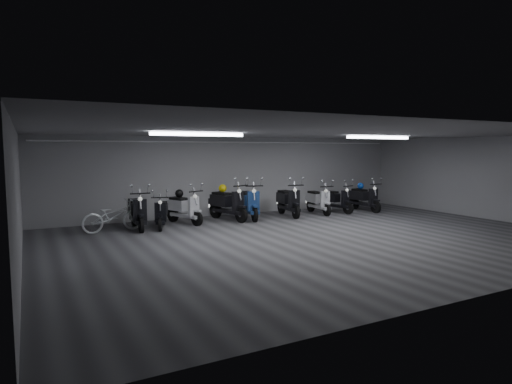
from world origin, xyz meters
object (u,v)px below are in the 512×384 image
scooter_3 (228,198)px  scooter_5 (288,196)px  scooter_1 (161,208)px  scooter_8 (365,194)px  bicycle (113,212)px  helmet_0 (361,186)px  scooter_2 (184,203)px  scooter_0 (137,206)px  helmet_1 (179,193)px  scooter_4 (249,198)px  scooter_6 (319,196)px  scooter_7 (336,196)px  helmet_2 (223,188)px

scooter_3 → scooter_5: size_ratio=1.04×
scooter_1 → scooter_8: (7.90, -0.10, 0.06)m
bicycle → helmet_0: bicycle is taller
helmet_0 → scooter_8: bearing=-89.5°
scooter_2 → bicycle: scooter_2 is taller
scooter_0 → helmet_1: (1.46, 0.51, 0.26)m
scooter_3 → scooter_1: bearing=173.5°
helmet_1 → scooter_4: bearing=-7.6°
scooter_1 → scooter_4: bearing=25.6°
scooter_6 → bicycle: size_ratio=1.01×
scooter_7 → helmet_2: scooter_7 is taller
scooter_5 → helmet_2: size_ratio=7.02×
scooter_6 → scooter_8: size_ratio=0.97×
scooter_0 → scooter_7: (7.40, 0.02, -0.06)m
scooter_3 → scooter_4: (0.77, -0.06, -0.01)m
scooter_1 → scooter_6: bearing=21.4°
scooter_0 → scooter_4: 3.83m
scooter_3 → scooter_4: scooter_3 is taller
scooter_0 → scooter_5: (5.33, 0.09, 0.01)m
helmet_1 → scooter_6: bearing=-5.3°
scooter_5 → scooter_6: 1.27m
scooter_0 → bicycle: size_ratio=1.08×
scooter_2 → scooter_4: scooter_4 is taller
helmet_0 → scooter_3: bearing=177.8°
scooter_2 → helmet_1: size_ratio=6.79×
scooter_2 → scooter_4: (2.28, -0.08, 0.06)m
scooter_0 → scooter_6: size_ratio=1.07×
helmet_0 → helmet_2: (-5.61, 0.48, 0.10)m
bicycle → helmet_0: bearing=-98.0°
helmet_0 → helmet_1: helmet_1 is taller
scooter_4 → helmet_1: 2.40m
scooter_8 → helmet_0: scooter_8 is taller
scooter_0 → scooter_3: size_ratio=0.94×
scooter_1 → scooter_5: bearing=22.5°
scooter_8 → helmet_2: scooter_8 is taller
helmet_1 → bicycle: bearing=-165.7°
scooter_4 → scooter_6: size_ratio=1.12×
scooter_5 → helmet_1: (-3.87, 0.42, 0.25)m
scooter_3 → scooter_5: bearing=-19.7°
scooter_5 → helmet_1: scooter_5 is taller
scooter_0 → scooter_6: scooter_0 is taller
scooter_4 → scooter_8: (4.77, -0.40, -0.06)m
helmet_1 → scooter_0: bearing=-160.7°
scooter_0 → bicycle: bearing=-173.7°
scooter_2 → scooter_4: 2.28m
scooter_3 → scooter_6: size_ratio=1.14×
scooter_2 → bicycle: size_ratio=1.03×
bicycle → scooter_0: bearing=-95.4°
bicycle → scooter_7: bearing=-98.1°
scooter_6 → scooter_7: size_ratio=1.02×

